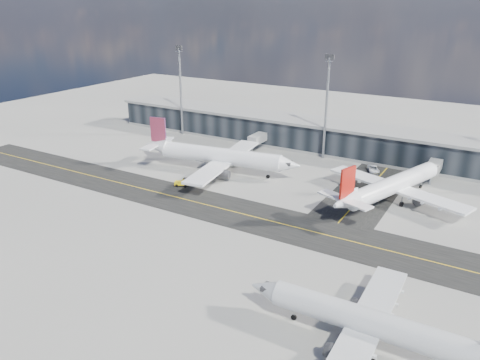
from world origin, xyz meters
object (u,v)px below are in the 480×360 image
(airliner_af, at_px, (219,156))
(service_van, at_px, (373,169))
(baggage_tug, at_px, (183,182))
(airliner_redtail, at_px, (392,186))
(airliner_near, at_px, (377,325))

(airliner_af, xyz_separation_m, service_van, (35.07, 20.55, -3.51))
(airliner_af, xyz_separation_m, baggage_tug, (-1.76, -13.26, -3.25))
(airliner_af, relative_size, baggage_tug, 12.15)
(airliner_redtail, relative_size, baggage_tug, 10.81)
(service_van, bearing_deg, airliner_af, -175.33)
(airliner_near, height_order, baggage_tug, airliner_near)
(airliner_redtail, distance_m, airliner_near, 49.78)
(airliner_near, xyz_separation_m, baggage_tug, (-55.66, 32.56, -2.52))
(baggage_tug, distance_m, service_van, 50.00)
(airliner_redtail, xyz_separation_m, airliner_near, (9.96, -48.78, -0.37))
(airliner_redtail, relative_size, airliner_near, 1.08)
(airliner_af, distance_m, airliner_redtail, 44.04)
(airliner_near, xyz_separation_m, service_van, (-18.83, 66.37, -2.78))
(airliner_af, distance_m, service_van, 40.80)
(baggage_tug, height_order, service_van, baggage_tug)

